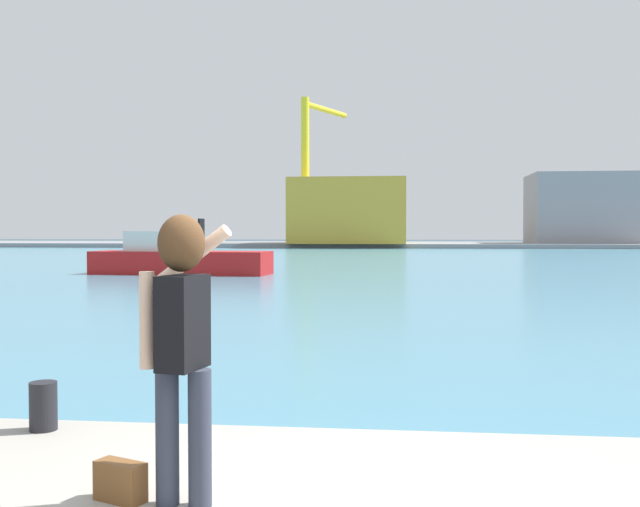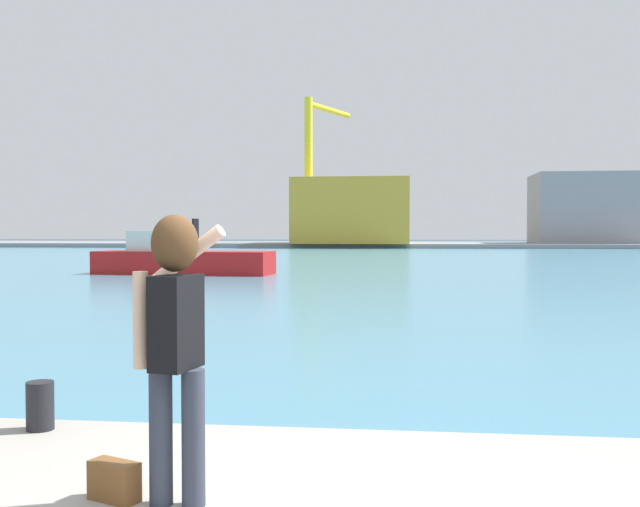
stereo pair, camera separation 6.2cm
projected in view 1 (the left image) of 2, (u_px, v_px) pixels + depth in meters
The scene contains 10 objects.
ground_plane at pixel (398, 260), 53.73m from camera, with size 220.00×220.00×0.00m, color #334751.
harbor_water at pixel (398, 258), 55.72m from camera, with size 140.00×100.00×0.02m, color teal.
far_shore_dock at pixel (400, 245), 95.44m from camera, with size 140.00×20.00×0.53m, color gray.
person_photographer at pixel (182, 328), 4.34m from camera, with size 0.53×0.57×1.74m.
handbag at pixel (120, 481), 4.44m from camera, with size 0.32×0.14×0.24m, color brown.
harbor_bollard at pixel (43, 406), 6.01m from camera, with size 0.22×0.22×0.40m, color black.
boat_moored at pixel (177, 259), 35.81m from camera, with size 8.85×3.08×2.11m.
warehouse_left at pixel (349, 211), 90.62m from camera, with size 14.07×11.22×7.89m, color gold.
warehouse_right at pixel (584, 209), 91.58m from camera, with size 13.17×9.94×8.64m, color gray.
port_crane at pixel (310, 156), 91.45m from camera, with size 4.92×10.63×18.02m.
Camera 1 is at (0.29, -3.99, 2.18)m, focal length 41.09 mm.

